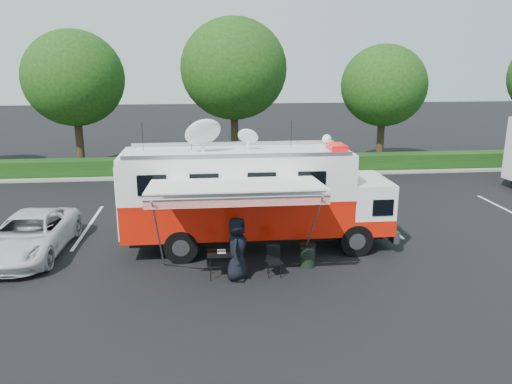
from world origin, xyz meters
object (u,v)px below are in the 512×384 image
command_truck (255,196)px  white_suv (32,254)px  folding_table (223,253)px  trash_bin (308,255)px

command_truck → white_suv: size_ratio=1.85×
command_truck → folding_table: size_ratio=9.44×
white_suv → command_truck: bearing=1.3°
command_truck → trash_bin: (1.51, -1.88, -1.52)m
folding_table → trash_bin: 2.81m
white_suv → folding_table: (6.49, -2.56, 0.78)m
command_truck → trash_bin: bearing=-51.2°
command_truck → folding_table: 2.94m
command_truck → folding_table: bearing=-116.7°
white_suv → trash_bin: trash_bin is taller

